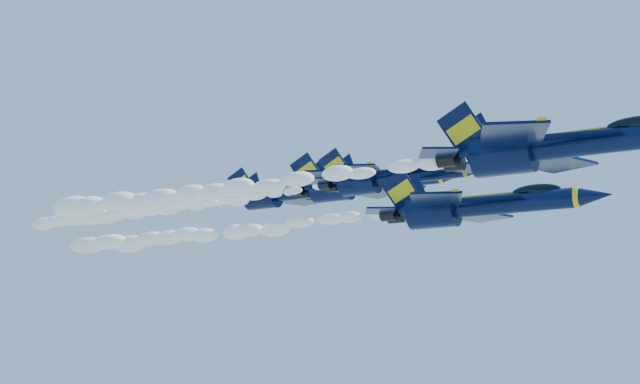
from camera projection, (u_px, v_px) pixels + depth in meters
The scene contains 10 objects.
jet_lead at pixel (560, 145), 52.21m from camera, with size 17.07×14.01×6.34m.
smoke_trail_jet_lead at pixel (226, 190), 63.63m from camera, with size 33.19×1.77×1.59m, color white.
jet_second at pixel (477, 205), 67.34m from camera, with size 17.69×14.51×6.57m.
smoke_trail_jet_second at pixel (217, 233), 78.88m from camera, with size 33.19×1.83×1.65m, color white.
jet_third at pixel (392, 177), 76.62m from camera, with size 15.78×12.94×5.86m.
smoke_trail_jet_third at pixel (177, 204), 87.77m from camera, with size 33.19×1.63×1.47m, color white.
jet_fourth at pixel (366, 182), 89.81m from camera, with size 19.29×15.82×7.17m.
smoke_trail_jet_fourth at pixel (171, 207), 101.68m from camera, with size 33.19×1.99×1.80m, color white.
jet_fifth at pixel (290, 193), 101.61m from camera, with size 18.33×15.04×6.81m.
smoke_trail_jet_fifth at pixel (126, 214), 113.28m from camera, with size 33.19×1.90×1.71m, color white.
Camera 1 is at (27.63, -65.30, 138.45)m, focal length 50.00 mm.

